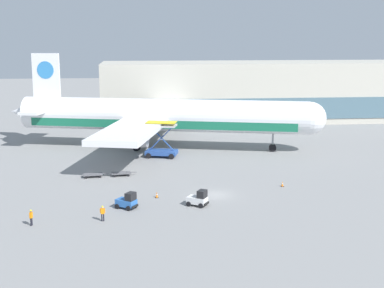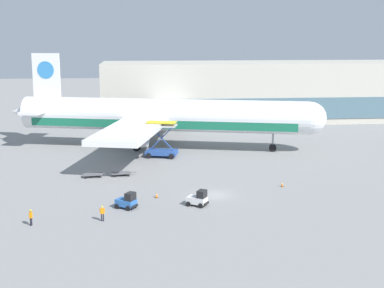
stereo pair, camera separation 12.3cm
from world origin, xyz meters
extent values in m
plane|color=gray|center=(0.00, 0.00, 0.00)|extent=(400.00, 400.00, 0.00)
cube|color=#BCB7A8|center=(27.19, 61.65, 7.00)|extent=(90.00, 18.00, 14.00)
cube|color=slate|center=(27.19, 52.55, 3.85)|extent=(88.20, 0.20, 4.90)
cylinder|color=white|center=(-5.11, 30.23, 6.10)|extent=(51.81, 18.57, 5.80)
cube|color=#196B4C|center=(-5.11, 30.23, 4.79)|extent=(47.75, 17.42, 1.45)
sphere|color=white|center=(20.07, 23.75, 6.10)|extent=(5.68, 5.68, 5.68)
cone|color=white|center=(-30.29, 36.71, 6.10)|extent=(7.55, 6.93, 5.51)
cube|color=white|center=(-26.26, 35.67, 13.00)|extent=(5.15, 1.72, 8.00)
cylinder|color=#3384CC|center=(-26.26, 35.67, 13.96)|extent=(3.24, 1.33, 3.20)
cube|color=white|center=(-27.26, 35.93, 6.68)|extent=(6.73, 13.49, 0.50)
cube|color=white|center=(-7.62, 30.88, 5.38)|extent=(19.71, 48.48, 0.90)
cylinder|color=#9EA0A5|center=(-10.14, 21.12, 3.58)|extent=(4.77, 3.76, 2.80)
cylinder|color=#9EA0A5|center=(-5.11, 40.64, 3.58)|extent=(4.77, 3.76, 2.80)
cylinder|color=#9EA0A5|center=(14.03, 25.31, 2.65)|extent=(0.36, 0.36, 4.00)
cylinder|color=black|center=(14.03, 25.31, 0.65)|extent=(1.48, 1.20, 1.30)
cylinder|color=#9EA0A5|center=(-9.93, 28.17, 2.65)|extent=(0.36, 0.36, 4.00)
cylinder|color=black|center=(-9.93, 28.17, 0.65)|extent=(1.48, 1.20, 1.30)
cylinder|color=#9EA0A5|center=(-8.34, 34.36, 2.65)|extent=(0.36, 0.36, 4.00)
cylinder|color=black|center=(-8.34, 34.36, 0.65)|extent=(1.48, 1.20, 1.30)
cube|color=#284C99|center=(-5.73, 22.92, 0.80)|extent=(5.78, 4.20, 0.70)
cube|color=#B2B2B7|center=(-5.73, 22.92, 5.37)|extent=(5.49, 3.99, 0.30)
cube|color=yellow|center=(-5.73, 22.92, 5.92)|extent=(5.49, 3.99, 0.08)
cube|color=#284C99|center=(-5.73, 22.92, 3.26)|extent=(4.18, 1.22, 4.34)
cube|color=#284C99|center=(-5.73, 22.92, 3.26)|extent=(4.18, 1.22, 4.34)
cylinder|color=black|center=(-3.47, 23.88, 0.45)|extent=(0.96, 0.57, 0.90)
cylinder|color=black|center=(-4.22, 20.98, 0.45)|extent=(0.96, 0.57, 0.90)
cylinder|color=black|center=(-7.25, 24.86, 0.45)|extent=(0.96, 0.57, 0.90)
cylinder|color=black|center=(-7.99, 21.95, 0.45)|extent=(0.96, 0.57, 0.90)
cube|color=#2D66B7|center=(-11.21, -4.22, 0.70)|extent=(2.69, 2.44, 0.80)
cube|color=black|center=(-10.67, -4.58, 1.55)|extent=(1.43, 1.53, 0.90)
cube|color=black|center=(-10.19, -4.90, 0.42)|extent=(0.83, 1.14, 0.24)
cylinder|color=black|center=(-10.16, -4.08, 0.30)|extent=(0.63, 0.53, 0.60)
cylinder|color=black|center=(-10.93, -5.25, 0.30)|extent=(0.63, 0.53, 0.60)
cylinder|color=black|center=(-11.50, -3.19, 0.30)|extent=(0.63, 0.53, 0.60)
cylinder|color=black|center=(-12.27, -4.36, 0.30)|extent=(0.63, 0.53, 0.60)
cube|color=silver|center=(-2.73, -4.11, 0.70)|extent=(2.69, 2.38, 0.80)
cube|color=black|center=(-2.18, -4.44, 1.55)|extent=(1.41, 1.53, 0.90)
cube|color=black|center=(-1.68, -4.74, 0.42)|extent=(0.78, 1.16, 0.24)
cylinder|color=black|center=(-1.68, -3.92, 0.30)|extent=(0.64, 0.51, 0.60)
cylinder|color=black|center=(-2.40, -5.12, 0.30)|extent=(0.64, 0.51, 0.60)
cylinder|color=black|center=(-3.06, -3.09, 0.30)|extent=(0.64, 0.51, 0.60)
cylinder|color=black|center=(-3.78, -4.29, 0.30)|extent=(0.64, 0.51, 0.60)
cube|color=#56565B|center=(-16.29, 10.63, 0.42)|extent=(2.96, 1.82, 0.12)
cube|color=#56565B|center=(-14.45, 10.85, 0.42)|extent=(0.90, 0.19, 0.08)
cylinder|color=black|center=(-15.39, 11.38, 0.18)|extent=(0.37, 0.19, 0.36)
cylinder|color=black|center=(-15.24, 10.11, 0.18)|extent=(0.37, 0.19, 0.36)
cylinder|color=black|center=(-17.33, 11.15, 0.18)|extent=(0.37, 0.19, 0.36)
cylinder|color=black|center=(-17.19, 9.88, 0.18)|extent=(0.37, 0.19, 0.36)
cube|color=#56565B|center=(-12.22, 11.01, 0.42)|extent=(2.96, 1.82, 0.12)
cube|color=#56565B|center=(-10.39, 11.23, 0.42)|extent=(0.90, 0.19, 0.08)
cylinder|color=black|center=(-11.32, 11.76, 0.18)|extent=(0.37, 0.19, 0.36)
cylinder|color=black|center=(-11.17, 10.50, 0.18)|extent=(0.37, 0.19, 0.36)
cylinder|color=black|center=(-13.27, 11.53, 0.18)|extent=(0.37, 0.19, 0.36)
cylinder|color=black|center=(-13.12, 10.27, 0.18)|extent=(0.37, 0.19, 0.36)
cylinder|color=black|center=(-21.31, -9.26, 0.43)|extent=(0.14, 0.14, 0.86)
cylinder|color=black|center=(-21.24, -9.07, 0.43)|extent=(0.14, 0.14, 0.86)
cube|color=orange|center=(-21.27, -9.16, 1.19)|extent=(0.33, 0.41, 0.65)
cylinder|color=orange|center=(-21.35, -9.39, 1.22)|extent=(0.09, 0.09, 0.58)
cylinder|color=orange|center=(-21.19, -8.94, 1.22)|extent=(0.09, 0.09, 0.58)
sphere|color=#846047|center=(-21.27, -9.16, 1.63)|extent=(0.23, 0.23, 0.23)
sphere|color=yellow|center=(-21.27, -9.16, 1.69)|extent=(0.22, 0.22, 0.22)
cylinder|color=black|center=(-13.81, -8.52, 0.42)|extent=(0.14, 0.14, 0.85)
cylinder|color=black|center=(-13.61, -8.51, 0.42)|extent=(0.14, 0.14, 0.85)
cube|color=orange|center=(-13.71, -8.51, 1.17)|extent=(0.37, 0.23, 0.64)
cylinder|color=orange|center=(-13.95, -8.52, 1.20)|extent=(0.09, 0.09, 0.57)
cylinder|color=orange|center=(-13.47, -8.50, 1.20)|extent=(0.09, 0.09, 0.57)
sphere|color=#DBB28E|center=(-13.71, -8.51, 1.60)|extent=(0.23, 0.23, 0.23)
sphere|color=yellow|center=(-13.71, -8.51, 1.67)|extent=(0.22, 0.22, 0.22)
cube|color=black|center=(-7.45, -0.37, 0.02)|extent=(0.40, 0.40, 0.04)
cone|color=orange|center=(-7.45, -0.37, 0.40)|extent=(0.32, 0.32, 0.72)
cylinder|color=white|center=(-7.45, -0.37, 0.43)|extent=(0.19, 0.19, 0.10)
cube|color=black|center=(9.72, 3.02, 0.02)|extent=(0.40, 0.40, 0.04)
cone|color=orange|center=(9.72, 3.02, 0.38)|extent=(0.32, 0.32, 0.68)
cylinder|color=white|center=(9.72, 3.02, 0.41)|extent=(0.19, 0.19, 0.10)
camera|label=1|loc=(-9.66, -65.32, 20.02)|focal=50.00mm
camera|label=2|loc=(-9.53, -65.33, 20.02)|focal=50.00mm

